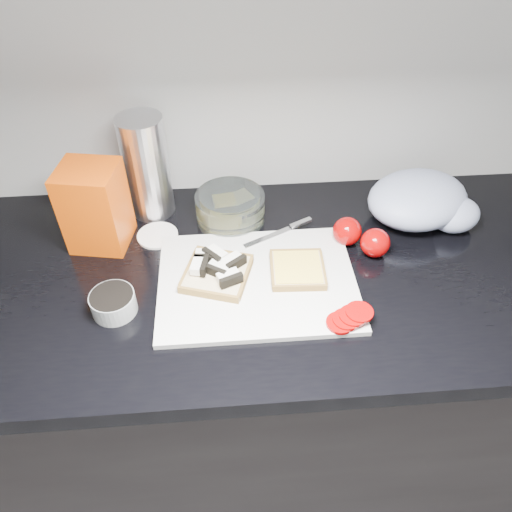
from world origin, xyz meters
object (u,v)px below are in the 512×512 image
(steel_canister, at_px, (147,167))
(glass_bowl, at_px, (230,208))
(bread_bag, at_px, (95,207))
(cutting_board, at_px, (257,282))

(steel_canister, bearing_deg, glass_bowl, -15.16)
(glass_bowl, xyz_separation_m, bread_bag, (-0.29, -0.05, 0.06))
(cutting_board, xyz_separation_m, glass_bowl, (-0.05, 0.22, 0.03))
(bread_bag, height_order, steel_canister, steel_canister)
(cutting_board, bearing_deg, bread_bag, 153.91)
(bread_bag, distance_m, steel_canister, 0.15)
(cutting_board, xyz_separation_m, bread_bag, (-0.33, 0.16, 0.09))
(glass_bowl, distance_m, steel_canister, 0.21)
(bread_bag, bearing_deg, glass_bowl, 20.71)
(cutting_board, xyz_separation_m, steel_canister, (-0.23, 0.26, 0.11))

